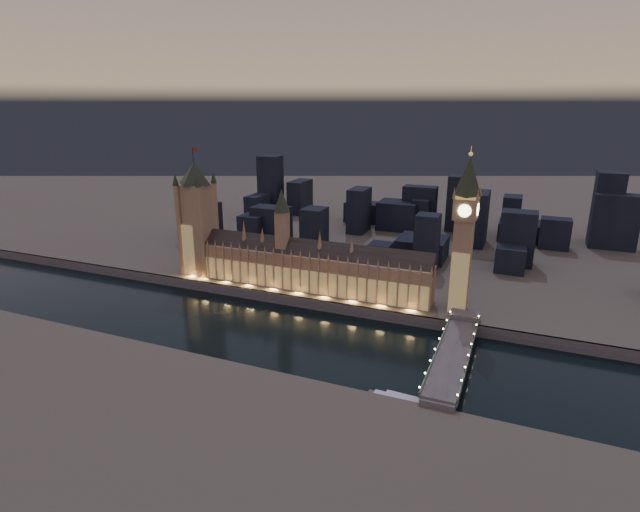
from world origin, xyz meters
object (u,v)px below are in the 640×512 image
at_px(palace_of_westminster, 305,265).
at_px(victoria_tower, 197,213).
at_px(elizabeth_tower, 465,222).
at_px(westminster_bridge, 454,355).
at_px(river_boat, 408,403).

xyz_separation_m(palace_of_westminster, victoria_tower, (-99.01, 0.17, 34.19)).
distance_m(elizabeth_tower, westminster_bridge, 93.11).
bearing_deg(elizabeth_tower, river_boat, -94.04).
bearing_deg(river_boat, palace_of_westminster, 133.28).
bearing_deg(palace_of_westminster, river_boat, -46.72).
height_order(elizabeth_tower, westminster_bridge, elizabeth_tower).
relative_size(victoria_tower, river_boat, 2.33).
height_order(victoria_tower, westminster_bridge, victoria_tower).
relative_size(palace_of_westminster, victoria_tower, 1.90).
bearing_deg(palace_of_westminster, westminster_bridge, -27.33).
bearing_deg(westminster_bridge, river_boat, -106.45).
xyz_separation_m(victoria_tower, elizabeth_tower, (218.00, 0.01, 11.35)).
bearing_deg(victoria_tower, river_boat, -29.30).
bearing_deg(westminster_bridge, elizabeth_tower, 96.22).
height_order(palace_of_westminster, elizabeth_tower, elizabeth_tower).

